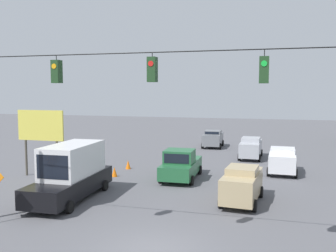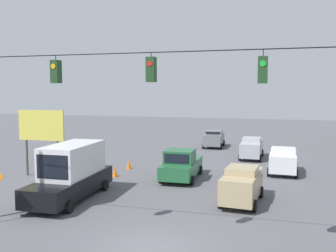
{
  "view_description": "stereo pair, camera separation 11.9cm",
  "coord_description": "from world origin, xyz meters",
  "px_view_note": "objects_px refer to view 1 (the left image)",
  "views": [
    {
      "loc": [
        -4.32,
        13.21,
        6.12
      ],
      "look_at": [
        1.44,
        -7.33,
        4.1
      ],
      "focal_mm": 40.0,
      "sensor_mm": 36.0,
      "label": 1
    },
    {
      "loc": [
        -4.43,
        13.17,
        6.12
      ],
      "look_at": [
        1.44,
        -7.33,
        4.1
      ],
      "focal_mm": 40.0,
      "sensor_mm": 36.0,
      "label": 2
    }
  ],
  "objects_px": {
    "traffic_cone_fifth": "(128,165)",
    "traffic_cone_third": "(100,180)",
    "overhead_signal_span": "(153,119)",
    "sedan_white_oncoming_far": "(282,160)",
    "pickup_truck_green_withflow_mid": "(181,165)",
    "sedan_tan_crossing_near": "(242,184)",
    "box_truck_black_parked_shoulder": "(72,172)",
    "roadside_billboard": "(41,130)",
    "pedestrian": "(73,174)",
    "traffic_cone_second": "(77,191)",
    "traffic_cone_nearest": "(54,203)",
    "traffic_cone_fourth": "(114,172)",
    "sedan_grey_withflow_deep": "(213,138)",
    "sedan_silver_oncoming_deep": "(251,148)"
  },
  "relations": [
    {
      "from": "traffic_cone_fifth",
      "to": "traffic_cone_third",
      "type": "bearing_deg",
      "value": 91.27
    },
    {
      "from": "overhead_signal_span",
      "to": "sedan_white_oncoming_far",
      "type": "distance_m",
      "value": 16.65
    },
    {
      "from": "pickup_truck_green_withflow_mid",
      "to": "sedan_tan_crossing_near",
      "type": "height_order",
      "value": "pickup_truck_green_withflow_mid"
    },
    {
      "from": "box_truck_black_parked_shoulder",
      "to": "sedan_tan_crossing_near",
      "type": "relative_size",
      "value": 1.56
    },
    {
      "from": "box_truck_black_parked_shoulder",
      "to": "roadside_billboard",
      "type": "distance_m",
      "value": 6.84
    },
    {
      "from": "traffic_cone_third",
      "to": "pedestrian",
      "type": "height_order",
      "value": "pedestrian"
    },
    {
      "from": "pickup_truck_green_withflow_mid",
      "to": "sedan_tan_crossing_near",
      "type": "relative_size",
      "value": 1.17
    },
    {
      "from": "traffic_cone_second",
      "to": "pedestrian",
      "type": "xyz_separation_m",
      "value": [
        1.16,
        -1.54,
        0.59
      ]
    },
    {
      "from": "sedan_white_oncoming_far",
      "to": "pedestrian",
      "type": "bearing_deg",
      "value": 32.31
    },
    {
      "from": "sedan_white_oncoming_far",
      "to": "traffic_cone_fifth",
      "type": "xyz_separation_m",
      "value": [
        11.6,
        1.6,
        -0.65
      ]
    },
    {
      "from": "traffic_cone_nearest",
      "to": "traffic_cone_fourth",
      "type": "relative_size",
      "value": 1.0
    },
    {
      "from": "sedan_tan_crossing_near",
      "to": "traffic_cone_second",
      "type": "bearing_deg",
      "value": 8.59
    },
    {
      "from": "sedan_grey_withflow_deep",
      "to": "sedan_tan_crossing_near",
      "type": "bearing_deg",
      "value": 103.35
    },
    {
      "from": "box_truck_black_parked_shoulder",
      "to": "sedan_white_oncoming_far",
      "type": "bearing_deg",
      "value": -139.34
    },
    {
      "from": "sedan_tan_crossing_near",
      "to": "traffic_cone_fourth",
      "type": "distance_m",
      "value": 10.06
    },
    {
      "from": "pickup_truck_green_withflow_mid",
      "to": "roadside_billboard",
      "type": "height_order",
      "value": "roadside_billboard"
    },
    {
      "from": "sedan_grey_withflow_deep",
      "to": "pickup_truck_green_withflow_mid",
      "type": "bearing_deg",
      "value": 90.5
    },
    {
      "from": "traffic_cone_nearest",
      "to": "traffic_cone_fourth",
      "type": "distance_m",
      "value": 7.7
    },
    {
      "from": "pedestrian",
      "to": "traffic_cone_fourth",
      "type": "bearing_deg",
      "value": -107.45
    },
    {
      "from": "pedestrian",
      "to": "pickup_truck_green_withflow_mid",
      "type": "bearing_deg",
      "value": -143.93
    },
    {
      "from": "sedan_white_oncoming_far",
      "to": "traffic_cone_fifth",
      "type": "height_order",
      "value": "sedan_white_oncoming_far"
    },
    {
      "from": "sedan_grey_withflow_deep",
      "to": "sedan_white_oncoming_far",
      "type": "relative_size",
      "value": 0.99
    },
    {
      "from": "box_truck_black_parked_shoulder",
      "to": "roadside_billboard",
      "type": "relative_size",
      "value": 1.44
    },
    {
      "from": "sedan_grey_withflow_deep",
      "to": "traffic_cone_fifth",
      "type": "bearing_deg",
      "value": 70.42
    },
    {
      "from": "traffic_cone_nearest",
      "to": "traffic_cone_second",
      "type": "distance_m",
      "value": 2.43
    },
    {
      "from": "traffic_cone_fifth",
      "to": "sedan_white_oncoming_far",
      "type": "bearing_deg",
      "value": -172.16
    },
    {
      "from": "traffic_cone_nearest",
      "to": "traffic_cone_second",
      "type": "relative_size",
      "value": 1.0
    },
    {
      "from": "roadside_billboard",
      "to": "pickup_truck_green_withflow_mid",
      "type": "bearing_deg",
      "value": -168.93
    },
    {
      "from": "traffic_cone_fourth",
      "to": "pickup_truck_green_withflow_mid",
      "type": "bearing_deg",
      "value": -173.09
    },
    {
      "from": "traffic_cone_second",
      "to": "traffic_cone_fourth",
      "type": "distance_m",
      "value": 5.27
    },
    {
      "from": "overhead_signal_span",
      "to": "traffic_cone_third",
      "type": "relative_size",
      "value": 27.96
    },
    {
      "from": "overhead_signal_span",
      "to": "sedan_white_oncoming_far",
      "type": "height_order",
      "value": "overhead_signal_span"
    },
    {
      "from": "overhead_signal_span",
      "to": "pickup_truck_green_withflow_mid",
      "type": "distance_m",
      "value": 12.39
    },
    {
      "from": "sedan_silver_oncoming_deep",
      "to": "pedestrian",
      "type": "xyz_separation_m",
      "value": [
        10.12,
        13.74,
        -0.06
      ]
    },
    {
      "from": "traffic_cone_second",
      "to": "traffic_cone_third",
      "type": "xyz_separation_m",
      "value": [
        -0.09,
        -2.84,
        0.0
      ]
    },
    {
      "from": "sedan_tan_crossing_near",
      "to": "traffic_cone_nearest",
      "type": "relative_size",
      "value": 6.39
    },
    {
      "from": "box_truck_black_parked_shoulder",
      "to": "sedan_grey_withflow_deep",
      "type": "height_order",
      "value": "box_truck_black_parked_shoulder"
    },
    {
      "from": "sedan_silver_oncoming_deep",
      "to": "roadside_billboard",
      "type": "relative_size",
      "value": 0.93
    },
    {
      "from": "sedan_grey_withflow_deep",
      "to": "traffic_cone_fourth",
      "type": "xyz_separation_m",
      "value": [
        4.61,
        15.78,
        -0.61
      ]
    },
    {
      "from": "traffic_cone_second",
      "to": "traffic_cone_third",
      "type": "bearing_deg",
      "value": -91.72
    },
    {
      "from": "box_truck_black_parked_shoulder",
      "to": "traffic_cone_fourth",
      "type": "xyz_separation_m",
      "value": [
        -0.1,
        -5.69,
        -1.18
      ]
    },
    {
      "from": "sedan_silver_oncoming_deep",
      "to": "traffic_cone_third",
      "type": "relative_size",
      "value": 6.45
    },
    {
      "from": "pickup_truck_green_withflow_mid",
      "to": "traffic_cone_second",
      "type": "distance_m",
      "value": 7.56
    },
    {
      "from": "sedan_grey_withflow_deep",
      "to": "traffic_cone_third",
      "type": "relative_size",
      "value": 5.65
    },
    {
      "from": "sedan_silver_oncoming_deep",
      "to": "pickup_truck_green_withflow_mid",
      "type": "height_order",
      "value": "pickup_truck_green_withflow_mid"
    },
    {
      "from": "sedan_tan_crossing_near",
      "to": "pickup_truck_green_withflow_mid",
      "type": "bearing_deg",
      "value": -44.44
    },
    {
      "from": "pickup_truck_green_withflow_mid",
      "to": "traffic_cone_fifth",
      "type": "bearing_deg",
      "value": -24.22
    },
    {
      "from": "traffic_cone_third",
      "to": "traffic_cone_fifth",
      "type": "bearing_deg",
      "value": -88.73
    },
    {
      "from": "sedan_white_oncoming_far",
      "to": "traffic_cone_fourth",
      "type": "distance_m",
      "value": 12.36
    },
    {
      "from": "sedan_silver_oncoming_deep",
      "to": "traffic_cone_fifth",
      "type": "height_order",
      "value": "sedan_silver_oncoming_deep"
    }
  ]
}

